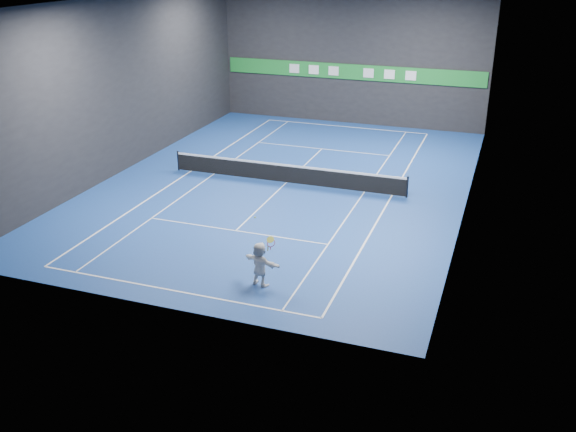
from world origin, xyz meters
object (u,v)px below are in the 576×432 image
(player, at_px, (260,264))
(tennis_net, at_px, (286,173))
(tennis_ball, at_px, (255,217))
(tennis_racket, at_px, (271,244))

(player, relative_size, tennis_net, 0.13)
(player, height_order, tennis_ball, tennis_ball)
(tennis_net, bearing_deg, tennis_racket, -73.14)
(tennis_ball, bearing_deg, tennis_racket, -16.13)
(player, relative_size, tennis_ball, 26.80)
(tennis_ball, bearing_deg, tennis_net, 103.80)
(tennis_ball, height_order, tennis_racket, tennis_ball)
(player, distance_m, tennis_ball, 1.71)
(player, height_order, tennis_net, player)
(player, height_order, tennis_racket, tennis_racket)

